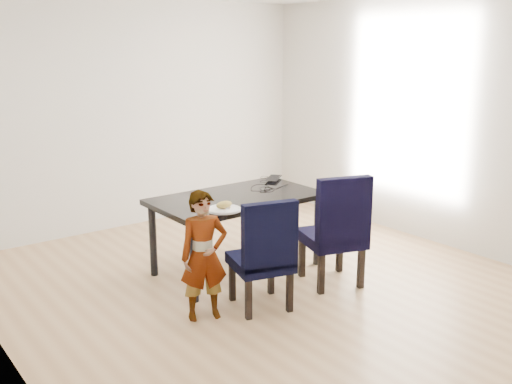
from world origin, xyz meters
TOP-DOWN VIEW (x-y plane):
  - floor at (0.00, 0.00)m, footprint 4.50×5.00m
  - wall_back at (0.00, 2.50)m, footprint 4.50×0.01m
  - wall_right at (2.25, 0.00)m, footprint 0.01×5.00m
  - dining_table at (0.00, 0.50)m, footprint 1.60×0.90m
  - chair_left at (-0.32, -0.28)m, footprint 0.57×0.58m
  - chair_right at (0.51, -0.28)m, footprint 0.64×0.66m
  - child at (-0.81, -0.17)m, footprint 0.45×0.36m
  - plate at (-0.38, 0.17)m, footprint 0.37×0.37m
  - sandwich at (-0.37, 0.18)m, footprint 0.17×0.11m
  - laptop at (0.68, 0.85)m, footprint 0.37×0.35m
  - cable_tangle at (0.37, 0.49)m, footprint 0.17×0.17m

SIDE VIEW (x-z plane):
  - floor at x=0.00m, z-range -0.01..0.00m
  - dining_table at x=0.00m, z-range 0.00..0.75m
  - chair_left at x=-0.32m, z-range 0.00..0.96m
  - chair_right at x=0.51m, z-range 0.00..1.05m
  - child at x=-0.81m, z-range 0.00..1.06m
  - cable_tangle at x=0.37m, z-range 0.75..0.76m
  - plate at x=-0.38m, z-range 0.75..0.77m
  - laptop at x=0.68m, z-range 0.75..0.77m
  - sandwich at x=-0.37m, z-range 0.77..0.83m
  - wall_back at x=0.00m, z-range 0.00..2.70m
  - wall_right at x=2.25m, z-range 0.00..2.70m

